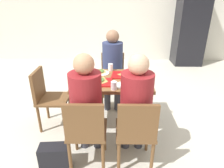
{
  "coord_description": "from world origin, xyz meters",
  "views": [
    {
      "loc": [
        0.03,
        -2.38,
        1.73
      ],
      "look_at": [
        0.0,
        0.0,
        0.65
      ],
      "focal_mm": 31.89,
      "sensor_mm": 36.0,
      "label": 1
    }
  ],
  "objects_px": {
    "paper_plate_near_edge": "(124,85)",
    "chair_near_right": "(136,130)",
    "person_in_red": "(87,102)",
    "pizza_slice_b": "(127,74)",
    "soda_can": "(145,74)",
    "plastic_cup_a": "(111,67)",
    "condiment_bottle": "(89,68)",
    "person_far_side": "(113,63)",
    "plastic_cup_b": "(114,86)",
    "tray_red_near": "(98,82)",
    "chair_far_side": "(113,75)",
    "person_in_brown_jacket": "(136,102)",
    "foil_bundle": "(79,76)",
    "main_table": "(112,87)",
    "tray_red_far": "(125,75)",
    "pizza_slice_a": "(100,80)",
    "handbag": "(55,157)",
    "plastic_cup_c": "(82,74)",
    "pizza_slice_c": "(101,71)",
    "chair_left_end": "(47,95)",
    "drink_fridge": "(190,28)",
    "paper_plate_center": "(101,73)",
    "chair_near_left": "(86,130)"
  },
  "relations": [
    {
      "from": "chair_near_left",
      "to": "plastic_cup_b",
      "type": "xyz_separation_m",
      "value": [
        0.28,
        0.44,
        0.29
      ]
    },
    {
      "from": "person_far_side",
      "to": "condiment_bottle",
      "type": "distance_m",
      "value": 0.53
    },
    {
      "from": "person_in_red",
      "to": "foil_bundle",
      "type": "distance_m",
      "value": 0.62
    },
    {
      "from": "person_in_red",
      "to": "soda_can",
      "type": "xyz_separation_m",
      "value": [
        0.68,
        0.63,
        0.05
      ]
    },
    {
      "from": "chair_left_end",
      "to": "foil_bundle",
      "type": "xyz_separation_m",
      "value": [
        0.46,
        -0.02,
        0.29
      ]
    },
    {
      "from": "person_far_side",
      "to": "plastic_cup_b",
      "type": "height_order",
      "value": "person_far_side"
    },
    {
      "from": "chair_left_end",
      "to": "paper_plate_near_edge",
      "type": "bearing_deg",
      "value": -11.08
    },
    {
      "from": "person_in_red",
      "to": "plastic_cup_b",
      "type": "relative_size",
      "value": 12.46
    },
    {
      "from": "person_far_side",
      "to": "paper_plate_near_edge",
      "type": "bearing_deg",
      "value": -79.57
    },
    {
      "from": "person_in_red",
      "to": "plastic_cup_c",
      "type": "relative_size",
      "value": 12.46
    },
    {
      "from": "chair_near_right",
      "to": "drink_fridge",
      "type": "xyz_separation_m",
      "value": [
        1.71,
        3.6,
        0.46
      ]
    },
    {
      "from": "tray_red_near",
      "to": "person_far_side",
      "type": "bearing_deg",
      "value": 76.71
    },
    {
      "from": "tray_red_near",
      "to": "plastic_cup_a",
      "type": "bearing_deg",
      "value": 71.24
    },
    {
      "from": "handbag",
      "to": "plastic_cup_a",
      "type": "bearing_deg",
      "value": 62.0
    },
    {
      "from": "plastic_cup_a",
      "to": "soda_can",
      "type": "distance_m",
      "value": 0.54
    },
    {
      "from": "soda_can",
      "to": "chair_near_right",
      "type": "bearing_deg",
      "value": -102.8
    },
    {
      "from": "plastic_cup_a",
      "to": "condiment_bottle",
      "type": "bearing_deg",
      "value": -159.79
    },
    {
      "from": "tray_red_far",
      "to": "pizza_slice_a",
      "type": "xyz_separation_m",
      "value": [
        -0.33,
        -0.21,
        0.02
      ]
    },
    {
      "from": "chair_far_side",
      "to": "person_in_brown_jacket",
      "type": "relative_size",
      "value": 0.67
    },
    {
      "from": "paper_plate_near_edge",
      "to": "pizza_slice_a",
      "type": "xyz_separation_m",
      "value": [
        -0.3,
        0.1,
        0.02
      ]
    },
    {
      "from": "person_in_red",
      "to": "chair_far_side",
      "type": "bearing_deg",
      "value": 79.61
    },
    {
      "from": "tray_red_near",
      "to": "paper_plate_near_edge",
      "type": "relative_size",
      "value": 1.64
    },
    {
      "from": "chair_left_end",
      "to": "foil_bundle",
      "type": "bearing_deg",
      "value": -2.3
    },
    {
      "from": "condiment_bottle",
      "to": "plastic_cup_c",
      "type": "bearing_deg",
      "value": -116.99
    },
    {
      "from": "handbag",
      "to": "chair_near_right",
      "type": "bearing_deg",
      "value": 1.06
    },
    {
      "from": "paper_plate_near_edge",
      "to": "tray_red_near",
      "type": "bearing_deg",
      "value": 167.24
    },
    {
      "from": "tray_red_near",
      "to": "tray_red_far",
      "type": "bearing_deg",
      "value": 34.36
    },
    {
      "from": "pizza_slice_a",
      "to": "paper_plate_center",
      "type": "bearing_deg",
      "value": 90.1
    },
    {
      "from": "chair_left_end",
      "to": "person_in_brown_jacket",
      "type": "bearing_deg",
      "value": -28.36
    },
    {
      "from": "pizza_slice_b",
      "to": "soda_can",
      "type": "distance_m",
      "value": 0.25
    },
    {
      "from": "person_in_red",
      "to": "pizza_slice_b",
      "type": "bearing_deg",
      "value": 58.22
    },
    {
      "from": "paper_plate_near_edge",
      "to": "chair_near_right",
      "type": "bearing_deg",
      "value": -79.68
    },
    {
      "from": "condiment_bottle",
      "to": "foil_bundle",
      "type": "height_order",
      "value": "condiment_bottle"
    },
    {
      "from": "main_table",
      "to": "tray_red_near",
      "type": "distance_m",
      "value": 0.25
    },
    {
      "from": "main_table",
      "to": "person_in_brown_jacket",
      "type": "distance_m",
      "value": 0.67
    },
    {
      "from": "main_table",
      "to": "person_far_side",
      "type": "bearing_deg",
      "value": 90.0
    },
    {
      "from": "chair_near_right",
      "to": "pizza_slice_a",
      "type": "distance_m",
      "value": 0.81
    },
    {
      "from": "person_far_side",
      "to": "paper_plate_center",
      "type": "relative_size",
      "value": 5.66
    },
    {
      "from": "handbag",
      "to": "pizza_slice_c",
      "type": "bearing_deg",
      "value": 66.16
    },
    {
      "from": "pizza_slice_c",
      "to": "paper_plate_near_edge",
      "type": "bearing_deg",
      "value": -54.2
    },
    {
      "from": "chair_near_right",
      "to": "pizza_slice_b",
      "type": "distance_m",
      "value": 0.9
    },
    {
      "from": "main_table",
      "to": "plastic_cup_a",
      "type": "xyz_separation_m",
      "value": [
        -0.03,
        0.31,
        0.16
      ]
    },
    {
      "from": "chair_left_end",
      "to": "paper_plate_near_edge",
      "type": "distance_m",
      "value": 1.08
    },
    {
      "from": "chair_left_end",
      "to": "foil_bundle",
      "type": "relative_size",
      "value": 8.36
    },
    {
      "from": "foil_bundle",
      "to": "paper_plate_near_edge",
      "type": "bearing_deg",
      "value": -17.75
    },
    {
      "from": "pizza_slice_b",
      "to": "soda_can",
      "type": "height_order",
      "value": "soda_can"
    },
    {
      "from": "tray_red_far",
      "to": "handbag",
      "type": "relative_size",
      "value": 1.12
    },
    {
      "from": "tray_red_far",
      "to": "chair_far_side",
      "type": "bearing_deg",
      "value": 105.26
    },
    {
      "from": "chair_near_right",
      "to": "plastic_cup_a",
      "type": "xyz_separation_m",
      "value": [
        -0.28,
        1.07,
        0.29
      ]
    },
    {
      "from": "tray_red_far",
      "to": "paper_plate_center",
      "type": "distance_m",
      "value": 0.34
    }
  ]
}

